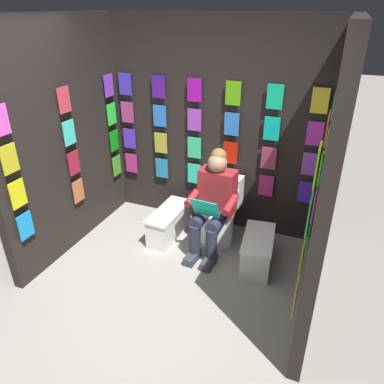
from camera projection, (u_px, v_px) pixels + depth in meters
ground_plane at (136, 327)px, 3.25m from camera, size 30.00×30.00×0.00m
display_wall_back at (215, 128)px, 4.35m from camera, size 2.71×0.14×2.48m
display_wall_left at (329, 181)px, 3.04m from camera, size 0.14×1.97×2.48m
display_wall_right at (64, 140)px, 3.95m from camera, size 0.14×1.97×2.48m
toilet at (220, 215)px, 4.35m from camera, size 0.41×0.56×0.77m
person_reading at (213, 203)px, 4.04m from camera, size 0.54×0.70×1.19m
comic_longbox_near at (169, 223)px, 4.46m from camera, size 0.30×0.72×0.36m
comic_longbox_far at (257, 251)px, 3.93m from camera, size 0.39×0.68×0.37m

